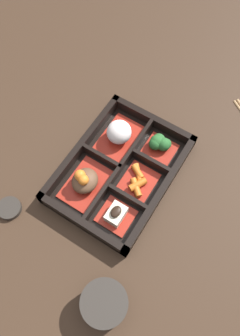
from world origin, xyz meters
TOP-DOWN VIEW (x-y plane):
  - ground_plane at (0.00, 0.00)m, footprint 3.00×3.00m
  - bento_base at (0.00, 0.00)m, footprint 0.30×0.22m
  - bento_rim at (-0.00, -0.00)m, footprint 0.30×0.22m
  - bowl_stew at (-0.07, 0.04)m, footprint 0.11×0.08m
  - bowl_rice at (0.07, 0.04)m, footprint 0.11×0.08m
  - bowl_tofu at (-0.09, -0.05)m, footprint 0.06×0.07m
  - bowl_carrots at (-0.00, -0.05)m, footprint 0.08×0.07m
  - bowl_greens at (0.10, -0.04)m, footprint 0.07×0.07m
  - tea_cup at (-0.24, -0.12)m, footprint 0.08×0.08m
  - sauce_dish at (-0.19, 0.15)m, footprint 0.05×0.05m

SIDE VIEW (x-z plane):
  - ground_plane at x=0.00m, z-range 0.00..0.00m
  - bento_base at x=0.00m, z-range 0.00..0.01m
  - sauce_dish at x=-0.19m, z-range 0.00..0.01m
  - bowl_carrots at x=0.00m, z-range 0.01..0.03m
  - bento_rim at x=0.00m, z-range 0.00..0.04m
  - bowl_tofu at x=-0.09m, z-range 0.00..0.04m
  - bowl_greens at x=0.10m, z-range 0.01..0.05m
  - tea_cup at x=-0.24m, z-range 0.00..0.06m
  - bowl_stew at x=-0.07m, z-range 0.00..0.06m
  - bowl_rice at x=0.07m, z-range 0.01..0.06m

